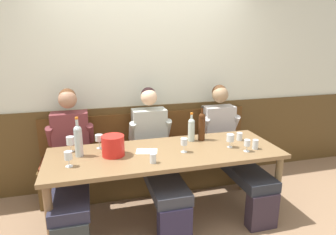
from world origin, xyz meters
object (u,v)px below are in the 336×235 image
object	(u,v)px
wine_glass_center_front	(184,143)
wine_glass_center_rear	(70,141)
wall_bench	(152,166)
wine_glass_by_bottle	(247,144)
wine_glass_mid_right	(68,156)
person_center_right_seat	(71,160)
dining_table	(166,159)
wine_glass_near_bucket	(99,138)
water_tumbler_right	(153,158)
wine_bottle_clear_water	(191,129)
wine_glass_right_end	(230,138)
wine_bottle_amber_mid	(78,140)
wine_bottle_green_tall	(202,125)
water_tumbler_center	(255,144)
person_center_left_seat	(230,144)
water_tumbler_left	(239,136)
ice_bucket	(113,146)
person_left_seat	(156,152)

from	to	relation	value
wine_glass_center_front	wine_glass_center_rear	world-z (taller)	wine_glass_center_rear
wall_bench	wine_glass_center_rear	world-z (taller)	wall_bench
wine_glass_by_bottle	wine_glass_mid_right	bearing A→B (deg)	176.82
wine_glass_center_front	wine_glass_mid_right	size ratio (longest dim) A/B	1.01
person_center_right_seat	wine_glass_by_bottle	size ratio (longest dim) A/B	10.70
dining_table	wine_glass_near_bucket	size ratio (longest dim) A/B	15.89
wine_glass_center_rear	water_tumbler_right	xyz separation A→B (m)	(0.73, -0.49, -0.06)
wall_bench	wine_bottle_clear_water	size ratio (longest dim) A/B	8.19
wine_glass_center_front	wine_glass_right_end	xyz separation A→B (m)	(0.50, -0.00, -0.00)
wine_glass_by_bottle	water_tumbler_right	bearing A→B (deg)	-178.62
wine_glass_mid_right	wine_glass_right_end	xyz separation A→B (m)	(1.58, 0.05, 0.00)
wine_glass_by_bottle	wine_glass_center_rear	size ratio (longest dim) A/B	0.79
wine_bottle_amber_mid	water_tumbler_right	world-z (taller)	wine_bottle_amber_mid
wine_bottle_amber_mid	wine_glass_mid_right	bearing A→B (deg)	-111.13
wine_bottle_green_tall	wine_glass_center_rear	bearing A→B (deg)	178.97
wine_glass_near_bucket	water_tumbler_right	world-z (taller)	wine_glass_near_bucket
wine_glass_center_front	water_tumbler_center	size ratio (longest dim) A/B	1.45
person_center_right_seat	wine_glass_near_bucket	bearing A→B (deg)	-13.19
person_center_left_seat	water_tumbler_left	bearing A→B (deg)	-93.02
wall_bench	water_tumbler_center	world-z (taller)	wall_bench
dining_table	person_center_right_seat	size ratio (longest dim) A/B	1.76
person_center_left_seat	wine_glass_right_end	world-z (taller)	person_center_left_seat
wine_bottle_amber_mid	wine_glass_center_rear	size ratio (longest dim) A/B	2.50
wine_glass_mid_right	water_tumbler_center	xyz separation A→B (m)	(1.81, -0.06, -0.05)
wall_bench	dining_table	xyz separation A→B (m)	(0.00, -0.69, 0.39)
wine_bottle_clear_water	wine_glass_mid_right	distance (m)	1.31
ice_bucket	wine_glass_mid_right	bearing A→B (deg)	-159.32
wine_bottle_amber_mid	wine_glass_center_front	xyz separation A→B (m)	(1.00, -0.17, -0.06)
wine_glass_by_bottle	wine_glass_center_rear	distance (m)	1.75
person_left_seat	wine_bottle_green_tall	size ratio (longest dim) A/B	3.33
wine_bottle_clear_water	wine_glass_center_rear	bearing A→B (deg)	179.04
wine_bottle_green_tall	wall_bench	bearing A→B (deg)	135.17
wall_bench	person_left_seat	xyz separation A→B (m)	(-0.02, -0.36, 0.34)
wine_bottle_amber_mid	wine_bottle_green_tall	size ratio (longest dim) A/B	1.00
ice_bucket	wine_glass_by_bottle	world-z (taller)	ice_bucket
person_center_left_seat	wine_glass_center_front	xyz separation A→B (m)	(-0.71, -0.39, 0.23)
wine_glass_mid_right	wine_glass_center_rear	distance (m)	0.37
wine_bottle_clear_water	wine_glass_by_bottle	distance (m)	0.62
wine_glass_by_bottle	water_tumbler_left	xyz separation A→B (m)	(0.09, 0.32, -0.04)
wine_bottle_amber_mid	wine_glass_right_end	xyz separation A→B (m)	(1.50, -0.17, -0.07)
wine_bottle_amber_mid	wine_glass_center_front	size ratio (longest dim) A/B	2.71
dining_table	wine_bottle_clear_water	world-z (taller)	wine_bottle_clear_water
wine_bottle_amber_mid	wine_glass_right_end	distance (m)	1.51
person_center_left_seat	ice_bucket	world-z (taller)	person_center_left_seat
wall_bench	ice_bucket	bearing A→B (deg)	-127.74
person_center_right_seat	wine_glass_center_rear	distance (m)	0.24
dining_table	wine_bottle_green_tall	bearing A→B (deg)	25.45
person_center_right_seat	water_tumbler_center	distance (m)	1.90
wine_bottle_amber_mid	water_tumbler_right	xyz separation A→B (m)	(0.65, -0.34, -0.12)
person_center_left_seat	wine_bottle_amber_mid	distance (m)	1.75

